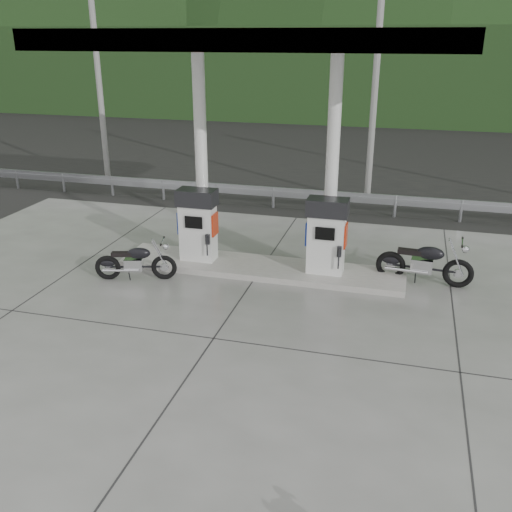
% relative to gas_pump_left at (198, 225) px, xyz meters
% --- Properties ---
extents(ground, '(160.00, 160.00, 0.00)m').
position_rel_gas_pump_left_xyz_m(ground, '(1.60, -2.50, -1.07)').
color(ground, black).
rests_on(ground, ground).
extents(forecourt_apron, '(18.00, 14.00, 0.02)m').
position_rel_gas_pump_left_xyz_m(forecourt_apron, '(1.60, -2.50, -1.06)').
color(forecourt_apron, slate).
rests_on(forecourt_apron, ground).
extents(pump_island, '(7.00, 1.40, 0.15)m').
position_rel_gas_pump_left_xyz_m(pump_island, '(1.60, 0.00, -0.98)').
color(pump_island, gray).
rests_on(pump_island, forecourt_apron).
extents(gas_pump_left, '(0.95, 0.55, 1.80)m').
position_rel_gas_pump_left_xyz_m(gas_pump_left, '(0.00, 0.00, 0.00)').
color(gas_pump_left, silver).
rests_on(gas_pump_left, pump_island).
extents(gas_pump_right, '(0.95, 0.55, 1.80)m').
position_rel_gas_pump_left_xyz_m(gas_pump_right, '(3.20, 0.00, 0.00)').
color(gas_pump_right, silver).
rests_on(gas_pump_right, pump_island).
extents(canopy_column_left, '(0.30, 0.30, 5.00)m').
position_rel_gas_pump_left_xyz_m(canopy_column_left, '(0.00, 0.40, 1.60)').
color(canopy_column_left, white).
rests_on(canopy_column_left, pump_island).
extents(canopy_column_right, '(0.30, 0.30, 5.00)m').
position_rel_gas_pump_left_xyz_m(canopy_column_right, '(3.20, 0.40, 1.60)').
color(canopy_column_right, white).
rests_on(canopy_column_right, pump_island).
extents(canopy_roof, '(8.50, 5.00, 0.40)m').
position_rel_gas_pump_left_xyz_m(canopy_roof, '(1.60, 0.00, 4.30)').
color(canopy_roof, white).
rests_on(canopy_roof, canopy_column_left).
extents(guardrail, '(26.00, 0.16, 1.42)m').
position_rel_gas_pump_left_xyz_m(guardrail, '(1.60, 5.50, -0.36)').
color(guardrail, gray).
rests_on(guardrail, ground).
extents(road, '(60.00, 7.00, 0.01)m').
position_rel_gas_pump_left_xyz_m(road, '(1.60, 9.00, -1.07)').
color(road, black).
rests_on(road, ground).
extents(utility_pole_a, '(0.22, 0.22, 8.00)m').
position_rel_gas_pump_left_xyz_m(utility_pole_a, '(-6.40, 7.00, 2.93)').
color(utility_pole_a, gray).
rests_on(utility_pole_a, ground).
extents(utility_pole_b, '(0.22, 0.22, 8.00)m').
position_rel_gas_pump_left_xyz_m(utility_pole_b, '(3.60, 7.00, 2.93)').
color(utility_pole_b, gray).
rests_on(utility_pole_b, ground).
extents(tree_band, '(80.00, 6.00, 6.00)m').
position_rel_gas_pump_left_xyz_m(tree_band, '(1.60, 27.50, 1.93)').
color(tree_band, black).
rests_on(tree_band, ground).
extents(forested_hills, '(100.00, 40.00, 140.00)m').
position_rel_gas_pump_left_xyz_m(forested_hills, '(1.60, 57.50, -1.07)').
color(forested_hills, black).
rests_on(forested_hills, ground).
extents(motorcycle_left, '(1.89, 1.04, 0.85)m').
position_rel_gas_pump_left_xyz_m(motorcycle_left, '(-1.11, -1.27, -0.62)').
color(motorcycle_left, black).
rests_on(motorcycle_left, forecourt_apron).
extents(motorcycle_right, '(2.11, 0.81, 0.98)m').
position_rel_gas_pump_left_xyz_m(motorcycle_right, '(5.47, 0.30, -0.56)').
color(motorcycle_right, black).
rests_on(motorcycle_right, forecourt_apron).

